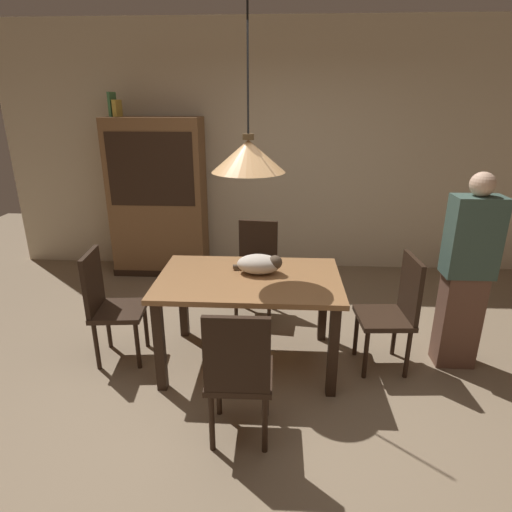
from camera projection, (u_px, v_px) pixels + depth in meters
ground at (255, 391)px, 3.17m from camera, size 10.00×10.00×0.00m
back_wall at (268, 151)px, 5.16m from camera, size 6.40×0.10×2.90m
dining_table at (249, 289)px, 3.32m from camera, size 1.40×0.90×0.75m
chair_right_side at (395, 309)px, 3.31m from camera, size 0.43×0.43×0.93m
chair_near_front at (239, 372)px, 2.54m from camera, size 0.40×0.40×0.93m
chair_far_back at (257, 265)px, 4.19m from camera, size 0.44×0.44×0.93m
chair_left_side at (108, 302)px, 3.42m from camera, size 0.44×0.44×0.93m
cat_sleeping at (260, 264)px, 3.33m from camera, size 0.39×0.23×0.16m
pendant_lamp at (248, 156)px, 2.97m from camera, size 0.52×0.52×1.30m
hutch_bookcase at (159, 201)px, 5.11m from camera, size 1.12×0.45×1.85m
book_green_slim at (112, 104)px, 4.76m from camera, size 0.03×0.20×0.26m
book_yellow_short at (117, 108)px, 4.78m from camera, size 0.04×0.20×0.18m
person_standing at (466, 274)px, 3.26m from camera, size 0.36×0.22×1.56m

